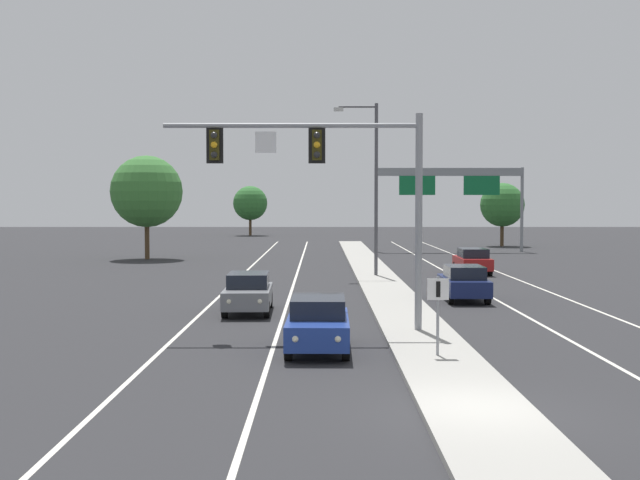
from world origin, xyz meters
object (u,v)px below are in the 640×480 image
Objects in this scene: tree_far_left_b at (144,192)px; highway_sign_gantry at (447,182)px; car_receding_red at (470,261)px; car_oncoming_blue at (316,323)px; overhead_signal_mast at (332,173)px; car_oncoming_grey at (246,292)px; tree_far_right_a at (500,205)px; street_lamp_median at (370,178)px; tree_far_left_a at (248,203)px; car_receding_navy at (461,282)px; median_sign_post at (435,304)px.

highway_sign_gantry is at bearing 21.23° from tree_far_left_b.
car_oncoming_blue is at bearing -109.76° from car_receding_red.
overhead_signal_mast is 25.28m from car_receding_red.
highway_sign_gantry is at bearing 70.53° from car_oncoming_grey.
tree_far_right_a is (6.75, 9.11, -2.02)m from highway_sign_gantry.
tree_far_left_a is (-12.30, 61.06, -1.51)m from street_lamp_median.
street_lamp_median is at bearing -43.40° from tree_far_left_b.
overhead_signal_mast is at bearing -122.32° from car_receding_navy.
street_lamp_median is 2.23× the size of car_receding_navy.
highway_sign_gantry is at bearing 82.16° from car_receding_navy.
car_receding_red is at bearing 77.60° from median_sign_post.
overhead_signal_mast is 5.54m from car_oncoming_blue.
overhead_signal_mast reaches higher than median_sign_post.
car_receding_red is 0.71× the size of tree_far_right_a.
tree_far_left_a is at bearing 101.39° from street_lamp_median.
car_receding_red is 0.34× the size of highway_sign_gantry.
tree_far_left_b is (-22.78, 13.04, 4.42)m from car_receding_red.
street_lamp_median is 24.52m from car_oncoming_blue.
highway_sign_gantry is (2.08, 22.70, 5.34)m from car_receding_red.
median_sign_post is 3.75m from car_oncoming_blue.
highway_sign_gantry is at bearing 84.76° from car_receding_red.
median_sign_post is 0.22× the size of street_lamp_median.
highway_sign_gantry reaches higher than car_oncoming_grey.
street_lamp_median is 1.25× the size of tree_far_left_b.
tree_far_left_a is at bearing 107.66° from car_receding_red.
highway_sign_gantry is at bearing -59.97° from tree_far_left_a.
car_oncoming_grey and car_receding_navy have the same top height.
tree_far_right_a is at bearing 53.45° from highway_sign_gantry.
median_sign_post is (2.78, -4.63, -3.80)m from overhead_signal_mast.
street_lamp_median is at bearing 90.50° from median_sign_post.
highway_sign_gantry is 26.69m from tree_far_left_b.
overhead_signal_mast is 0.86× the size of street_lamp_median.
overhead_signal_mast is 57.83m from tree_far_right_a.
street_lamp_median is 22.63m from tree_far_left_b.
tree_far_left_a is (-9.74, 81.78, -1.10)m from overhead_signal_mast.
car_oncoming_grey is 32.96m from tree_far_left_b.
car_oncoming_blue and car_receding_navy have the same top height.
car_oncoming_grey is at bearing -113.00° from tree_far_right_a.
car_oncoming_blue is (-0.55, -3.10, -4.57)m from overhead_signal_mast.
overhead_signal_mast reaches higher than car_oncoming_blue.
overhead_signal_mast reaches higher than car_receding_red.
street_lamp_median reaches higher than car_receding_navy.
median_sign_post is at bearing -104.07° from tree_far_right_a.
overhead_signal_mast is 1.31× the size of tree_far_left_a.
car_oncoming_grey is 21.68m from car_receding_red.
tree_far_left_b reaches higher than tree_far_right_a.
car_receding_red is at bearing -95.24° from highway_sign_gantry.
overhead_signal_mast is 1.91× the size of car_oncoming_blue.
street_lamp_median reaches higher than tree_far_left_a.
highway_sign_gantry is (5.02, 36.50, 5.34)m from car_receding_navy.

